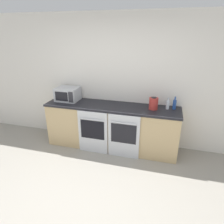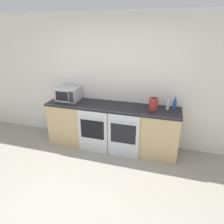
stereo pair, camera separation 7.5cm
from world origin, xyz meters
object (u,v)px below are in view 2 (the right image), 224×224
Objects in this scene: microwave at (68,94)px; bottle_clear at (168,105)px; oven_right at (123,137)px; bottle_blue at (175,105)px; kettle at (153,104)px; oven_left at (93,132)px.

microwave reaches higher than bottle_clear.
oven_right is 1.11m from bottle_blue.
oven_right is 1.47m from microwave.
bottle_clear is at bearing 29.92° from oven_right.
bottle_blue reaches higher than kettle.
bottle_clear is (1.33, 0.42, 0.55)m from oven_left.
microwave is 1.76m from kettle.
oven_left is 3.62× the size of bottle_blue.
oven_left is at bearing -162.27° from kettle.
kettle is (-0.37, -0.10, 0.02)m from bottle_blue.
bottle_clear is (-0.12, -0.03, -0.01)m from bottle_blue.
kettle reaches higher than oven_right.
oven_right is at bearing 0.00° from oven_left.
kettle is at bearing -164.06° from bottle_clear.
kettle reaches higher than oven_left.
oven_left and oven_right have the same top height.
microwave is 2.07× the size of bottle_clear.
bottle_blue reaches higher than bottle_clear.
bottle_clear is at bearing -166.08° from bottle_blue.
microwave is 2.14m from bottle_blue.
kettle is at bearing 17.73° from oven_left.
oven_right is at bearing -150.08° from bottle_clear.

